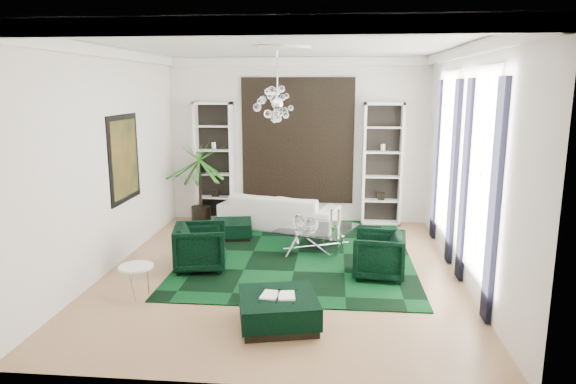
# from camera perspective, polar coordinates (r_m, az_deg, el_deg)

# --- Properties ---
(floor) EXTENTS (6.00, 7.00, 0.02)m
(floor) POSITION_cam_1_polar(r_m,az_deg,el_deg) (9.03, -0.60, -8.80)
(floor) COLOR #A67F57
(floor) RESTS_ON ground
(ceiling) EXTENTS (6.00, 7.00, 0.02)m
(ceiling) POSITION_cam_1_polar(r_m,az_deg,el_deg) (8.48, -0.66, 16.15)
(ceiling) COLOR white
(ceiling) RESTS_ON ground
(wall_back) EXTENTS (6.00, 0.02, 3.80)m
(wall_back) POSITION_cam_1_polar(r_m,az_deg,el_deg) (12.02, 1.10, 5.71)
(wall_back) COLOR silver
(wall_back) RESTS_ON ground
(wall_front) EXTENTS (6.00, 0.02, 3.80)m
(wall_front) POSITION_cam_1_polar(r_m,az_deg,el_deg) (5.13, -4.67, -2.43)
(wall_front) COLOR silver
(wall_front) RESTS_ON ground
(wall_left) EXTENTS (0.02, 7.00, 3.80)m
(wall_left) POSITION_cam_1_polar(r_m,az_deg,el_deg) (9.35, -19.34, 3.34)
(wall_left) COLOR silver
(wall_left) RESTS_ON ground
(wall_right) EXTENTS (0.02, 7.00, 3.80)m
(wall_right) POSITION_cam_1_polar(r_m,az_deg,el_deg) (8.77, 19.36, 2.83)
(wall_right) COLOR silver
(wall_right) RESTS_ON ground
(crown_molding) EXTENTS (6.00, 7.00, 0.18)m
(crown_molding) POSITION_cam_1_polar(r_m,az_deg,el_deg) (8.48, -0.66, 15.41)
(crown_molding) COLOR white
(crown_molding) RESTS_ON ceiling
(ceiling_medallion) EXTENTS (0.90, 0.90, 0.05)m
(ceiling_medallion) POSITION_cam_1_polar(r_m,az_deg,el_deg) (8.78, -0.45, 15.74)
(ceiling_medallion) COLOR white
(ceiling_medallion) RESTS_ON ceiling
(tapestry) EXTENTS (2.50, 0.06, 2.80)m
(tapestry) POSITION_cam_1_polar(r_m,az_deg,el_deg) (11.97, 1.08, 5.68)
(tapestry) COLOR black
(tapestry) RESTS_ON wall_back
(shelving_left) EXTENTS (0.90, 0.38, 2.80)m
(shelving_left) POSITION_cam_1_polar(r_m,az_deg,el_deg) (12.18, -8.18, 3.30)
(shelving_left) COLOR white
(shelving_left) RESTS_ON floor
(shelving_right) EXTENTS (0.90, 0.38, 2.80)m
(shelving_right) POSITION_cam_1_polar(r_m,az_deg,el_deg) (11.90, 10.44, 3.03)
(shelving_right) COLOR white
(shelving_right) RESTS_ON floor
(painting) EXTENTS (0.04, 1.30, 1.60)m
(painting) POSITION_cam_1_polar(r_m,az_deg,el_deg) (9.88, -17.68, 3.57)
(painting) COLOR black
(painting) RESTS_ON wall_left
(window_near) EXTENTS (0.03, 1.10, 2.90)m
(window_near) POSITION_cam_1_polar(r_m,az_deg,el_deg) (7.90, 20.76, 1.83)
(window_near) COLOR white
(window_near) RESTS_ON wall_right
(curtain_near_a) EXTENTS (0.07, 0.30, 3.25)m
(curtain_near_a) POSITION_cam_1_polar(r_m,az_deg,el_deg) (7.20, 21.96, -1.18)
(curtain_near_a) COLOR black
(curtain_near_a) RESTS_ON floor
(curtain_near_b) EXTENTS (0.07, 0.30, 3.25)m
(curtain_near_b) POSITION_cam_1_polar(r_m,az_deg,el_deg) (8.68, 19.08, 1.09)
(curtain_near_b) COLOR black
(curtain_near_b) RESTS_ON floor
(window_far) EXTENTS (0.03, 1.10, 2.90)m
(window_far) POSITION_cam_1_polar(r_m,az_deg,el_deg) (10.21, 17.26, 4.13)
(window_far) COLOR white
(window_far) RESTS_ON wall_right
(curtain_far_a) EXTENTS (0.07, 0.30, 3.25)m
(curtain_far_a) POSITION_cam_1_polar(r_m,az_deg,el_deg) (9.49, 17.91, 2.02)
(curtain_far_a) COLOR black
(curtain_far_a) RESTS_ON floor
(curtain_far_b) EXTENTS (0.07, 0.30, 3.25)m
(curtain_far_b) POSITION_cam_1_polar(r_m,az_deg,el_deg) (11.00, 16.18, 3.38)
(curtain_far_b) COLOR black
(curtain_far_b) RESTS_ON floor
(rug) EXTENTS (4.20, 5.00, 0.02)m
(rug) POSITION_cam_1_polar(r_m,az_deg,el_deg) (9.92, 1.14, -6.77)
(rug) COLOR black
(rug) RESTS_ON floor
(sofa) EXTENTS (2.81, 1.67, 0.77)m
(sofa) POSITION_cam_1_polar(r_m,az_deg,el_deg) (11.59, -0.99, -2.12)
(sofa) COLOR silver
(sofa) RESTS_ON floor
(armchair_left) EXTENTS (1.04, 1.02, 0.80)m
(armchair_left) POSITION_cam_1_polar(r_m,az_deg,el_deg) (9.10, -9.69, -6.06)
(armchair_left) COLOR black
(armchair_left) RESTS_ON floor
(armchair_right) EXTENTS (0.94, 0.92, 0.77)m
(armchair_right) POSITION_cam_1_polar(r_m,az_deg,el_deg) (8.75, 10.07, -6.92)
(armchair_right) COLOR black
(armchair_right) RESTS_ON floor
(coffee_table) EXTENTS (1.70, 1.70, 0.45)m
(coffee_table) POSITION_cam_1_polar(r_m,az_deg,el_deg) (10.07, 3.22, -5.22)
(coffee_table) COLOR white
(coffee_table) RESTS_ON floor
(ottoman_side) EXTENTS (0.94, 0.94, 0.36)m
(ottoman_side) POSITION_cam_1_polar(r_m,az_deg,el_deg) (10.93, -6.21, -4.15)
(ottoman_side) COLOR black
(ottoman_side) RESTS_ON floor
(ottoman_front) EXTENTS (1.22, 1.22, 0.41)m
(ottoman_front) POSITION_cam_1_polar(r_m,az_deg,el_deg) (7.05, -1.08, -13.00)
(ottoman_front) COLOR black
(ottoman_front) RESTS_ON floor
(book) EXTENTS (0.46, 0.31, 0.03)m
(book) POSITION_cam_1_polar(r_m,az_deg,el_deg) (6.96, -1.09, -11.35)
(book) COLOR white
(book) RESTS_ON ottoman_front
(side_table) EXTENTS (0.67, 0.67, 0.50)m
(side_table) POSITION_cam_1_polar(r_m,az_deg,el_deg) (8.17, -16.44, -9.61)
(side_table) COLOR white
(side_table) RESTS_ON floor
(palm) EXTENTS (1.69, 1.69, 2.42)m
(palm) POSITION_cam_1_polar(r_m,az_deg,el_deg) (11.97, -9.80, 2.19)
(palm) COLOR #26691F
(palm) RESTS_ON floor
(chandelier) EXTENTS (1.05, 1.05, 0.73)m
(chandelier) POSITION_cam_1_polar(r_m,az_deg,el_deg) (8.81, -1.19, 9.73)
(chandelier) COLOR white
(chandelier) RESTS_ON ceiling
(table_plant) EXTENTS (0.13, 0.11, 0.22)m
(table_plant) POSITION_cam_1_polar(r_m,az_deg,el_deg) (9.70, 5.13, -3.81)
(table_plant) COLOR #26691F
(table_plant) RESTS_ON coffee_table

